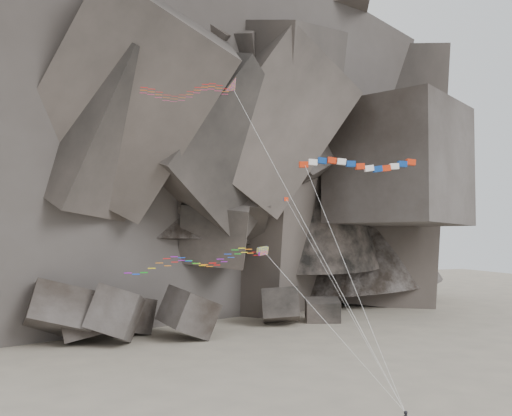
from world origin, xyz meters
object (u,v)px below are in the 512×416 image
object	(u,v)px
delta_kite	(183,91)
pennant_kite	(307,237)
parafoil_kite	(192,261)
banner_kite	(359,165)

from	to	relation	value
delta_kite	pennant_kite	bearing A→B (deg)	-45.70
delta_kite	parafoil_kite	bearing A→B (deg)	-109.66
parafoil_kite	pennant_kite	xyz separation A→B (m)	(10.52, -0.67, 2.00)
delta_kite	banner_kite	bearing A→B (deg)	-39.59
parafoil_kite	pennant_kite	distance (m)	10.73
pennant_kite	banner_kite	bearing A→B (deg)	-34.21
banner_kite	parafoil_kite	bearing A→B (deg)	-169.79
banner_kite	pennant_kite	distance (m)	8.30
delta_kite	parafoil_kite	distance (m)	16.59
delta_kite	banner_kite	xyz separation A→B (m)	(15.13, -6.63, -7.15)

